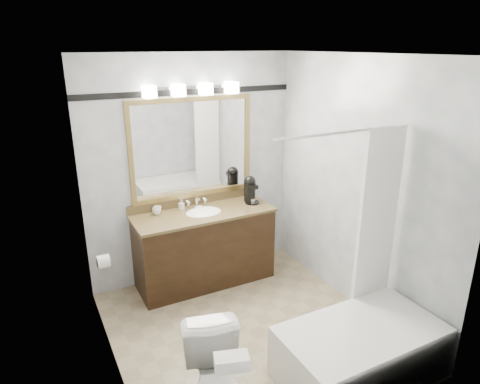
# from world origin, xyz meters

# --- Properties ---
(room) EXTENTS (2.42, 2.62, 2.52)m
(room) POSITION_xyz_m (0.00, 0.00, 1.25)
(room) COLOR gray
(room) RESTS_ON ground
(vanity) EXTENTS (1.53, 0.58, 0.97)m
(vanity) POSITION_xyz_m (0.00, 1.02, 0.44)
(vanity) COLOR black
(vanity) RESTS_ON ground
(mirror) EXTENTS (1.40, 0.04, 1.10)m
(mirror) POSITION_xyz_m (0.00, 1.28, 1.50)
(mirror) COLOR olive
(mirror) RESTS_ON room
(vanity_light_bar) EXTENTS (1.02, 0.14, 0.12)m
(vanity_light_bar) POSITION_xyz_m (0.00, 1.23, 2.13)
(vanity_light_bar) COLOR silver
(vanity_light_bar) RESTS_ON room
(accent_stripe) EXTENTS (2.40, 0.01, 0.06)m
(accent_stripe) POSITION_xyz_m (0.00, 1.29, 2.10)
(accent_stripe) COLOR black
(accent_stripe) RESTS_ON room
(bathtub) EXTENTS (1.30, 0.75, 1.96)m
(bathtub) POSITION_xyz_m (0.55, -0.90, 0.28)
(bathtub) COLOR white
(bathtub) RESTS_ON ground
(tp_roll) EXTENTS (0.11, 0.12, 0.12)m
(tp_roll) POSITION_xyz_m (-1.14, 0.66, 0.70)
(tp_roll) COLOR white
(tp_roll) RESTS_ON room
(tissue_box) EXTENTS (0.23, 0.17, 0.09)m
(tissue_box) POSITION_xyz_m (-0.72, -1.12, 0.78)
(tissue_box) COLOR white
(tissue_box) RESTS_ON toilet
(coffee_maker) EXTENTS (0.16, 0.20, 0.31)m
(coffee_maker) POSITION_xyz_m (0.60, 1.06, 1.01)
(coffee_maker) COLOR black
(coffee_maker) RESTS_ON vanity
(cup_left) EXTENTS (0.12, 0.12, 0.07)m
(cup_left) POSITION_xyz_m (-0.47, 1.19, 0.89)
(cup_left) COLOR white
(cup_left) RESTS_ON vanity
(cup_right) EXTENTS (0.10, 0.10, 0.08)m
(cup_right) POSITION_xyz_m (-0.45, 1.20, 0.89)
(cup_right) COLOR white
(cup_right) RESTS_ON vanity
(soap_bottle_a) EXTENTS (0.06, 0.06, 0.11)m
(soap_bottle_a) POSITION_xyz_m (-0.19, 1.19, 0.91)
(soap_bottle_a) COLOR white
(soap_bottle_a) RESTS_ON vanity
(soap_bar) EXTENTS (0.09, 0.07, 0.02)m
(soap_bar) POSITION_xyz_m (-0.01, 1.13, 0.86)
(soap_bar) COLOR beige
(soap_bar) RESTS_ON vanity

